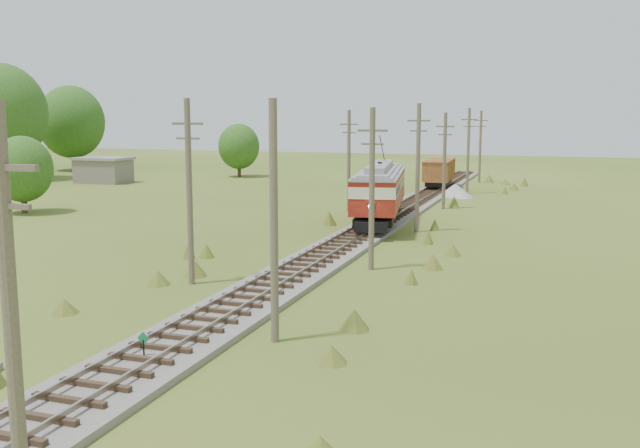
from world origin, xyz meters
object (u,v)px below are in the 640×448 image
(streetcar, at_px, (380,188))
(gondola, at_px, (439,171))
(gravel_pile, at_px, (456,191))
(switch_marker, at_px, (144,345))

(streetcar, relative_size, gondola, 1.62)
(gondola, bearing_deg, streetcar, -92.75)
(gravel_pile, bearing_deg, gondola, 114.92)
(switch_marker, relative_size, gondola, 0.13)
(streetcar, xyz_separation_m, gravel_pile, (2.73, 20.90, -2.21))
(switch_marker, relative_size, streetcar, 0.08)
(streetcar, height_order, gondola, streetcar)
(streetcar, bearing_deg, gravel_pile, 72.99)
(streetcar, bearing_deg, switch_marker, -99.92)
(streetcar, relative_size, gravel_pile, 3.56)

